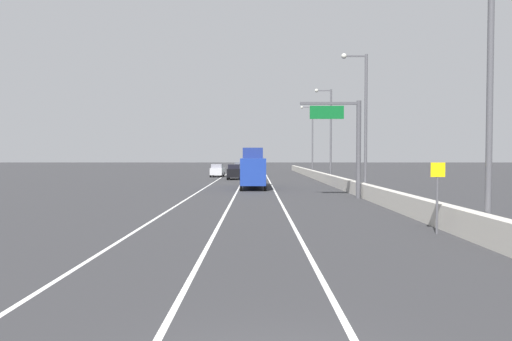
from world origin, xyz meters
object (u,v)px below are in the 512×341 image
Objects in this scene: speed_advisory_sign at (436,192)px; car_black_2 at (233,172)px; overhead_sign_gantry at (348,137)px; car_white_3 at (255,170)px; lamp_post_right_near at (482,71)px; car_gray_4 at (238,168)px; lamp_post_right_fourth at (310,136)px; lamp_post_right_third at (328,129)px; box_truck at (251,169)px; car_silver_1 at (216,171)px; car_green_0 at (252,168)px; lamp_post_right_second at (362,116)px.

speed_advisory_sign reaches higher than car_black_2.
overhead_sign_gantry is 1.84× the size of car_white_3.
car_gray_4 is (-11.88, 68.47, -5.48)m from lamp_post_right_near.
car_black_2 is 1.04× the size of car_gray_4.
lamp_post_right_near is at bearing -90.39° from lamp_post_right_fourth.
speed_advisory_sign is 0.26× the size of lamp_post_right_third.
lamp_post_right_near is at bearing -75.81° from car_black_2.
lamp_post_right_third is 2.83× the size of car_white_3.
box_truck is (2.70, -17.07, 0.84)m from car_black_2.
overhead_sign_gantry is 51.93m from car_gray_4.
overhead_sign_gantry is at bearing -94.95° from lamp_post_right_third.
overhead_sign_gantry is 14.24m from box_truck.
car_gray_4 is at bearing 112.73° from lamp_post_right_third.
overhead_sign_gantry is 17.87m from lamp_post_right_near.
car_silver_1 is 0.93× the size of car_black_2.
lamp_post_right_third and lamp_post_right_fourth have the same top height.
overhead_sign_gantry is at bearing -81.54° from car_green_0.
car_white_3 is (6.06, 0.47, 0.03)m from car_silver_1.
car_silver_1 is 0.96× the size of car_gray_4.
lamp_post_right_near is at bearing -51.11° from speed_advisory_sign.
overhead_sign_gantry is 0.78× the size of box_truck.
lamp_post_right_fourth reaches higher than car_black_2.
lamp_post_right_fourth is at bearing 89.61° from lamp_post_right_near.
overhead_sign_gantry is 52.13m from car_green_0.
speed_advisory_sign is at bearing -91.56° from lamp_post_right_fourth.
speed_advisory_sign reaches higher than car_green_0.
car_black_2 is (-12.18, -12.62, -5.49)m from lamp_post_right_fourth.
lamp_post_right_near is 56.48m from car_silver_1.
car_black_2 is 0.47× the size of box_truck.
car_gray_4 is at bearing 142.92° from lamp_post_right_fourth.
lamp_post_right_fourth is at bearing 18.09° from car_silver_1.
lamp_post_right_near is 19.73m from lamp_post_right_second.
lamp_post_right_fourth is 16.93m from car_silver_1.
car_silver_1 is at bearing 104.48° from speed_advisory_sign.
car_gray_4 is at bearing 103.60° from lamp_post_right_second.
car_black_2 is (-10.16, 28.87, -3.68)m from overhead_sign_gantry.
car_gray_4 is at bearing 99.08° from speed_advisory_sign.
car_gray_4 reaches higher than car_black_2.
box_truck is (2.80, -38.97, 0.83)m from car_gray_4.
speed_advisory_sign is at bearing -83.19° from car_green_0.
box_truck is (-9.48, -29.69, -4.65)m from lamp_post_right_fourth.
car_black_2 is at bearing 109.39° from overhead_sign_gantry.
lamp_post_right_fourth reaches higher than speed_advisory_sign.
overhead_sign_gantry is 16.53m from speed_advisory_sign.
lamp_post_right_third is at bearing 89.61° from lamp_post_right_near.
car_silver_1 is at bearing -101.57° from car_gray_4.
lamp_post_right_second is (1.08, 18.28, 4.78)m from speed_advisory_sign.
car_green_0 is at bearing 90.26° from box_truck.
lamp_post_right_near is 55.66m from car_white_3.
lamp_post_right_near reaches higher than car_gray_4.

